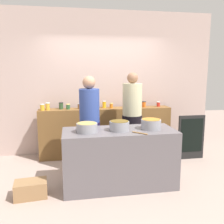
% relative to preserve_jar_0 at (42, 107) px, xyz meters
% --- Properties ---
extents(ground, '(12.00, 12.00, 0.00)m').
position_rel_preserve_jar_0_xyz_m(ground, '(1.25, -1.03, -1.07)').
color(ground, tan).
extents(storefront_wall, '(4.80, 0.12, 3.00)m').
position_rel_preserve_jar_0_xyz_m(storefront_wall, '(1.25, 0.42, 0.43)').
color(storefront_wall, '#BAA097').
rests_on(storefront_wall, ground).
extents(display_shelf, '(2.70, 0.36, 1.00)m').
position_rel_preserve_jar_0_xyz_m(display_shelf, '(1.25, 0.07, -0.56)').
color(display_shelf, brown).
rests_on(display_shelf, ground).
extents(prep_table, '(1.70, 0.70, 0.88)m').
position_rel_preserve_jar_0_xyz_m(prep_table, '(1.25, -1.33, -0.62)').
color(prep_table, '#5E595E').
rests_on(prep_table, ground).
extents(preserve_jar_0, '(0.09, 0.09, 0.13)m').
position_rel_preserve_jar_0_xyz_m(preserve_jar_0, '(0.00, 0.00, 0.00)').
color(preserve_jar_0, gold).
rests_on(preserve_jar_0, display_shelf).
extents(preserve_jar_1, '(0.09, 0.09, 0.15)m').
position_rel_preserve_jar_0_xyz_m(preserve_jar_1, '(0.10, 0.01, 0.01)').
color(preserve_jar_1, gold).
rests_on(preserve_jar_1, display_shelf).
extents(preserve_jar_2, '(0.09, 0.09, 0.13)m').
position_rel_preserve_jar_0_xyz_m(preserve_jar_2, '(0.35, 0.09, 0.00)').
color(preserve_jar_2, '#324F2C').
rests_on(preserve_jar_2, display_shelf).
extents(preserve_jar_3, '(0.08, 0.08, 0.11)m').
position_rel_preserve_jar_0_xyz_m(preserve_jar_3, '(0.49, 0.05, -0.01)').
color(preserve_jar_3, '#2B5831').
rests_on(preserve_jar_3, display_shelf).
extents(preserve_jar_4, '(0.07, 0.07, 0.11)m').
position_rel_preserve_jar_0_xyz_m(preserve_jar_4, '(0.72, 0.06, -0.01)').
color(preserve_jar_4, brown).
rests_on(preserve_jar_4, display_shelf).
extents(preserve_jar_5, '(0.08, 0.08, 0.14)m').
position_rel_preserve_jar_0_xyz_m(preserve_jar_5, '(1.23, 0.13, 0.01)').
color(preserve_jar_5, gold).
rests_on(preserve_jar_5, display_shelf).
extents(preserve_jar_6, '(0.07, 0.07, 0.11)m').
position_rel_preserve_jar_0_xyz_m(preserve_jar_6, '(1.36, 0.03, -0.01)').
color(preserve_jar_6, orange).
rests_on(preserve_jar_6, display_shelf).
extents(preserve_jar_7, '(0.08, 0.08, 0.12)m').
position_rel_preserve_jar_0_xyz_m(preserve_jar_7, '(1.91, 0.01, -0.00)').
color(preserve_jar_7, red).
rests_on(preserve_jar_7, display_shelf).
extents(preserve_jar_8, '(0.08, 0.08, 0.12)m').
position_rel_preserve_jar_0_xyz_m(preserve_jar_8, '(2.07, 0.09, -0.00)').
color(preserve_jar_8, orange).
rests_on(preserve_jar_8, display_shelf).
extents(preserve_jar_9, '(0.08, 0.08, 0.11)m').
position_rel_preserve_jar_0_xyz_m(preserve_jar_9, '(2.40, 0.10, -0.01)').
color(preserve_jar_9, red).
rests_on(preserve_jar_9, display_shelf).
extents(cooking_pot_left, '(0.31, 0.31, 0.14)m').
position_rel_preserve_jar_0_xyz_m(cooking_pot_left, '(0.76, -1.38, -0.11)').
color(cooking_pot_left, gray).
rests_on(cooking_pot_left, prep_table).
extents(cooking_pot_center, '(0.29, 0.29, 0.15)m').
position_rel_preserve_jar_0_xyz_m(cooking_pot_center, '(1.25, -1.37, -0.11)').
color(cooking_pot_center, gray).
rests_on(cooking_pot_center, prep_table).
extents(cooking_pot_right, '(0.30, 0.30, 0.16)m').
position_rel_preserve_jar_0_xyz_m(cooking_pot_right, '(1.74, -1.36, -0.10)').
color(cooking_pot_right, gray).
rests_on(cooking_pot_right, prep_table).
extents(wooden_spoon, '(0.18, 0.19, 0.02)m').
position_rel_preserve_jar_0_xyz_m(wooden_spoon, '(1.50, -1.59, -0.17)').
color(wooden_spoon, '#9E703D').
rests_on(wooden_spoon, prep_table).
extents(cook_with_tongs, '(0.35, 0.35, 1.68)m').
position_rel_preserve_jar_0_xyz_m(cook_with_tongs, '(0.85, -0.78, -0.30)').
color(cook_with_tongs, '#1E1535').
rests_on(cook_with_tongs, ground).
extents(cook_in_cap, '(0.37, 0.37, 1.74)m').
position_rel_preserve_jar_0_xyz_m(cook_in_cap, '(1.66, -0.53, -0.28)').
color(cook_in_cap, black).
rests_on(cook_in_cap, ground).
extents(bread_crate, '(0.47, 0.32, 0.24)m').
position_rel_preserve_jar_0_xyz_m(bread_crate, '(-0.05, -1.48, -0.95)').
color(bread_crate, '#966F48').
rests_on(bread_crate, ground).
extents(chalkboard_sign, '(0.54, 0.05, 0.89)m').
position_rel_preserve_jar_0_xyz_m(chalkboard_sign, '(2.91, -0.45, -0.62)').
color(chalkboard_sign, black).
rests_on(chalkboard_sign, ground).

